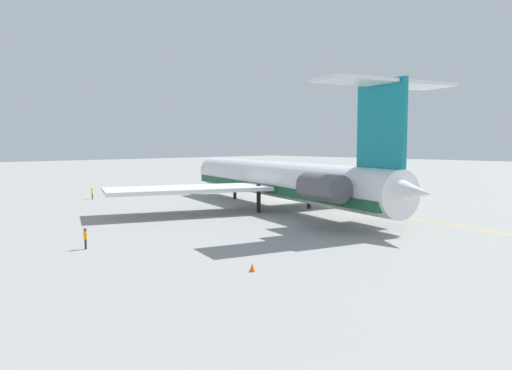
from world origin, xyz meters
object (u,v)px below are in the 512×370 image
ground_crew_starboard (371,185)px  ground_crew_near_nose (92,192)px  safety_cone_nose (252,267)px  ground_crew_near_tail (331,183)px  ground_crew_portside (85,236)px  main_jetliner (284,180)px

ground_crew_starboard → ground_crew_near_nose: bearing=-2.4°
ground_crew_near_nose → safety_cone_nose: ground_crew_near_nose is taller
ground_crew_near_tail → safety_cone_nose: bearing=175.3°
ground_crew_near_tail → ground_crew_portside: (-17.87, 54.79, -0.06)m
main_jetliner → safety_cone_nose: (-18.39, 22.86, -3.59)m
ground_crew_near_tail → ground_crew_portside: 57.63m
safety_cone_nose → main_jetliner: bearing=-51.2°
safety_cone_nose → ground_crew_portside: bearing=19.3°
ground_crew_starboard → safety_cone_nose: ground_crew_starboard is taller
ground_crew_near_nose → safety_cone_nose: 47.80m
ground_crew_near_nose → ground_crew_near_tail: 41.58m
ground_crew_near_nose → ground_crew_near_tail: (-14.62, -38.93, 0.00)m
ground_crew_portside → ground_crew_starboard: ground_crew_portside is taller
ground_crew_portside → safety_cone_nose: ground_crew_portside is taller
main_jetliner → safety_cone_nose: main_jetliner is taller
ground_crew_near_nose → ground_crew_starboard: bearing=17.4°
main_jetliner → ground_crew_near_nose: bearing=39.0°
ground_crew_starboard → safety_cone_nose: (-24.42, 51.51, -0.77)m
main_jetliner → safety_cone_nose: bearing=144.9°
main_jetliner → ground_crew_near_tail: (13.51, -27.02, -2.72)m
ground_crew_portside → ground_crew_starboard: size_ratio=1.03×
ground_crew_portside → ground_crew_starboard: 57.37m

